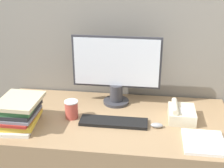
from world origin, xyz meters
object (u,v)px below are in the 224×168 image
object	(u,v)px
book_stack	(19,112)
monitor	(116,71)
mouse	(157,125)
desk_telephone	(181,114)
keyboard	(114,122)
coffee_cup	(71,109)

from	to	relation	value
book_stack	monitor	bearing A→B (deg)	34.71
monitor	mouse	bearing A→B (deg)	-46.64
mouse	desk_telephone	world-z (taller)	desk_telephone
book_stack	keyboard	bearing A→B (deg)	9.24
desk_telephone	keyboard	bearing A→B (deg)	-165.63
mouse	coffee_cup	xyz separation A→B (m)	(-0.54, 0.05, 0.05)
book_stack	desk_telephone	xyz separation A→B (m)	(0.98, 0.20, -0.05)
mouse	coffee_cup	distance (m)	0.54
monitor	keyboard	world-z (taller)	monitor
coffee_cup	book_stack	bearing A→B (deg)	-155.94
mouse	coffee_cup	size ratio (longest dim) A/B	0.64
keyboard	book_stack	world-z (taller)	book_stack
monitor	book_stack	distance (m)	0.69
keyboard	book_stack	xyz separation A→B (m)	(-0.57, -0.09, 0.08)
coffee_cup	desk_telephone	size ratio (longest dim) A/B	0.57
monitor	mouse	world-z (taller)	monitor
book_stack	coffee_cup	bearing A→B (deg)	24.06
coffee_cup	keyboard	bearing A→B (deg)	-7.92
keyboard	coffee_cup	bearing A→B (deg)	172.08
keyboard	mouse	size ratio (longest dim) A/B	5.59
monitor	keyboard	size ratio (longest dim) A/B	1.43
book_stack	mouse	bearing A→B (deg)	5.49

